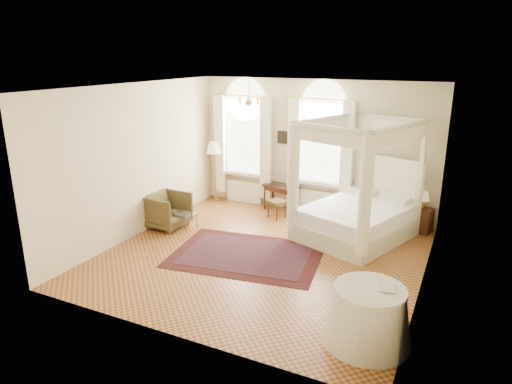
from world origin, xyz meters
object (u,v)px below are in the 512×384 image
Objects in this scene: canopy_bed at (355,212)px; writing_desk at (281,189)px; nightstand at (422,220)px; side_table at (368,315)px; coffee_table at (185,215)px; floor_lamp at (214,150)px; stool at (277,203)px; armchair at (167,210)px.

writing_desk is at bearing 155.85° from canopy_bed.
nightstand is 4.64m from side_table.
canopy_bed is 3.83m from coffee_table.
floor_lamp is 1.34× the size of side_table.
canopy_bed reaches higher than stool.
floor_lamp reaches higher than side_table.
stool is 2.64m from armchair.
floor_lamp reaches higher than nightstand.
stool is at bearing 168.75° from canopy_bed.
stool is at bearing -170.33° from nightstand.
writing_desk is 2.94m from armchair.
side_table reaches higher than coffee_table.
nightstand is at bearing 0.00° from writing_desk.
writing_desk is 0.80× the size of side_table.
armchair is 0.73× the size of side_table.
armchair is 0.44m from coffee_table.
floor_lamp is (-4.10, 0.97, 0.81)m from canopy_bed.
writing_desk is 5.67m from side_table.
writing_desk reaches higher than coffee_table.
coffee_table is at bearing -124.37° from writing_desk.
canopy_bed is 1.74× the size of floor_lamp.
side_table reaches higher than armchair.
nightstand is 1.08× the size of stool.
stool is at bearing -76.36° from writing_desk.
canopy_bed is 2.07m from stool.
stool is 2.27m from coffee_table.
coffee_table is at bearing 152.38° from side_table.
coffee_table is at bearing -135.36° from stool.
stool is 0.58× the size of armchair.
canopy_bed is at bearing -13.26° from floor_lamp.
nightstand is at bearing 87.60° from side_table.
canopy_bed is at bearing -11.25° from stool.
stool is at bearing 127.50° from side_table.
writing_desk reaches higher than nightstand.
coffee_table is (-1.47, -2.16, -0.23)m from writing_desk.
canopy_bed is 3.83m from side_table.
side_table is (3.12, -4.07, 0.03)m from stool.
canopy_bed reaches higher than writing_desk.
floor_lamp is (-5.40, -0.00, 1.12)m from nightstand.
floor_lamp reaches higher than coffee_table.
armchair is at bearing 155.07° from side_table.
canopy_bed is 4.52× the size of coffee_table.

